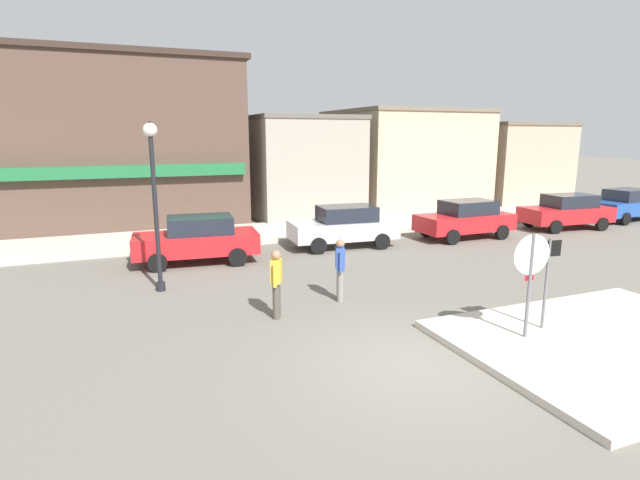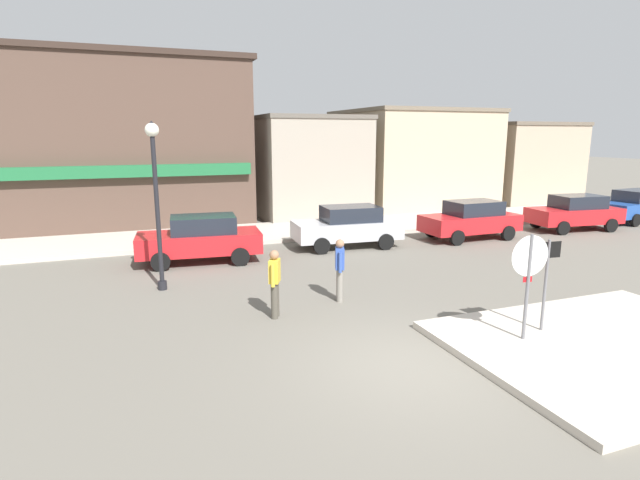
% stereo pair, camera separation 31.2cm
% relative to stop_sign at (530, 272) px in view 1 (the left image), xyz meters
% --- Properties ---
extents(ground_plane, '(160.00, 160.00, 0.00)m').
position_rel_stop_sign_xyz_m(ground_plane, '(-2.58, -0.01, -1.52)').
color(ground_plane, '#6B665B').
extents(sidewalk_corner, '(6.40, 4.80, 0.15)m').
position_rel_stop_sign_xyz_m(sidewalk_corner, '(1.62, -0.80, -1.44)').
color(sidewalk_corner, beige).
rests_on(sidewalk_corner, ground).
extents(kerb_far, '(80.00, 4.00, 0.15)m').
position_rel_stop_sign_xyz_m(kerb_far, '(-2.58, 13.10, -1.44)').
color(kerb_far, beige).
rests_on(kerb_far, ground).
extents(stop_sign, '(0.82, 0.11, 2.30)m').
position_rel_stop_sign_xyz_m(stop_sign, '(0.00, 0.00, 0.00)').
color(stop_sign, slate).
rests_on(stop_sign, ground).
extents(one_way_sign, '(0.60, 0.08, 2.10)m').
position_rel_stop_sign_xyz_m(one_way_sign, '(0.70, 0.23, -0.19)').
color(one_way_sign, slate).
rests_on(one_way_sign, ground).
extents(lamp_post, '(0.36, 0.36, 4.54)m').
position_rel_stop_sign_xyz_m(lamp_post, '(-6.57, 6.49, 1.44)').
color(lamp_post, black).
rests_on(lamp_post, ground).
extents(parked_car_nearest, '(4.14, 2.16, 1.56)m').
position_rel_stop_sign_xyz_m(parked_car_nearest, '(-5.14, 9.22, -0.71)').
color(parked_car_nearest, red).
rests_on(parked_car_nearest, ground).
extents(parked_car_second, '(4.12, 2.11, 1.56)m').
position_rel_stop_sign_xyz_m(parked_car_second, '(0.37, 9.57, -0.71)').
color(parked_car_second, '#B7B7BC').
rests_on(parked_car_second, ground).
extents(parked_car_third, '(4.03, 1.94, 1.56)m').
position_rel_stop_sign_xyz_m(parked_car_third, '(5.69, 9.18, -0.71)').
color(parked_car_third, red).
rests_on(parked_car_third, ground).
extents(parked_car_fourth, '(4.16, 2.20, 1.56)m').
position_rel_stop_sign_xyz_m(parked_car_fourth, '(11.25, 9.13, -0.71)').
color(parked_car_fourth, red).
rests_on(parked_car_fourth, ground).
extents(parked_car_fifth, '(4.14, 2.16, 1.56)m').
position_rel_stop_sign_xyz_m(parked_car_fifth, '(15.80, 9.70, -0.71)').
color(parked_car_fifth, '#234C9E').
rests_on(parked_car_fifth, ground).
extents(pedestrian_crossing_near, '(0.33, 0.55, 1.61)m').
position_rel_stop_sign_xyz_m(pedestrian_crossing_near, '(-2.37, 3.90, -0.65)').
color(pedestrian_crossing_near, gray).
rests_on(pedestrian_crossing_near, ground).
extents(pedestrian_crossing_far, '(0.36, 0.53, 1.61)m').
position_rel_stop_sign_xyz_m(pedestrian_crossing_far, '(-4.24, 3.33, -0.65)').
color(pedestrian_crossing_far, '#4C473D').
rests_on(pedestrian_crossing_far, ground).
extents(building_corner_shop, '(12.15, 9.33, 7.66)m').
position_rel_stop_sign_xyz_m(building_corner_shop, '(-7.70, 19.51, 2.32)').
color(building_corner_shop, brown).
rests_on(building_corner_shop, ground).
extents(building_storefront_left_near, '(5.34, 5.50, 5.13)m').
position_rel_stop_sign_xyz_m(building_storefront_left_near, '(1.49, 17.40, 1.05)').
color(building_storefront_left_near, '#9E9384').
rests_on(building_storefront_left_near, ground).
extents(building_storefront_left_mid, '(7.69, 7.68, 5.59)m').
position_rel_stop_sign_xyz_m(building_storefront_left_mid, '(8.52, 18.79, 1.28)').
color(building_storefront_left_mid, tan).
rests_on(building_storefront_left_mid, ground).
extents(building_storefront_right_near, '(5.73, 6.50, 4.91)m').
position_rel_stop_sign_xyz_m(building_storefront_right_near, '(15.80, 18.30, 0.94)').
color(building_storefront_right_near, tan).
rests_on(building_storefront_right_near, ground).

